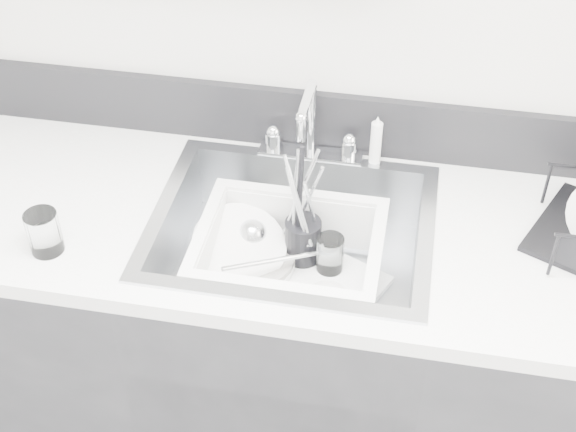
# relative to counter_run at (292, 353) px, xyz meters

# --- Properties ---
(room_shell) EXTENTS (3.50, 3.00, 2.60)m
(room_shell) POSITION_rel_counter_run_xyz_m (0.00, -0.80, 1.22)
(room_shell) COLOR silver
(room_shell) RESTS_ON ground
(counter_run) EXTENTS (3.20, 0.62, 0.92)m
(counter_run) POSITION_rel_counter_run_xyz_m (0.00, 0.00, 0.00)
(counter_run) COLOR #262629
(counter_run) RESTS_ON ground
(backsplash) EXTENTS (3.20, 0.02, 0.16)m
(backsplash) POSITION_rel_counter_run_xyz_m (0.00, 0.30, 0.54)
(backsplash) COLOR black
(backsplash) RESTS_ON counter_run
(sink) EXTENTS (0.64, 0.52, 0.20)m
(sink) POSITION_rel_counter_run_xyz_m (0.00, 0.00, 0.37)
(sink) COLOR silver
(sink) RESTS_ON counter_run
(faucet) EXTENTS (0.26, 0.18, 0.23)m
(faucet) POSITION_rel_counter_run_xyz_m (0.00, 0.25, 0.52)
(faucet) COLOR silver
(faucet) RESTS_ON counter_run
(side_sprayer) EXTENTS (0.03, 0.03, 0.14)m
(side_sprayer) POSITION_rel_counter_run_xyz_m (0.16, 0.25, 0.53)
(side_sprayer) COLOR white
(side_sprayer) RESTS_ON counter_run
(wash_tub) EXTENTS (0.53, 0.49, 0.16)m
(wash_tub) POSITION_rel_counter_run_xyz_m (0.00, -0.04, 0.37)
(wash_tub) COLOR white
(wash_tub) RESTS_ON sink
(plate_stack) EXTENTS (0.27, 0.27, 0.11)m
(plate_stack) POSITION_rel_counter_run_xyz_m (-0.12, 0.00, 0.34)
(plate_stack) COLOR white
(plate_stack) RESTS_ON wash_tub
(utensil_cup) EXTENTS (0.09, 0.09, 0.30)m
(utensil_cup) POSITION_rel_counter_run_xyz_m (0.02, 0.05, 0.37)
(utensil_cup) COLOR black
(utensil_cup) RESTS_ON wash_tub
(ladle) EXTENTS (0.25, 0.28, 0.08)m
(ladle) POSITION_rel_counter_run_xyz_m (-0.06, -0.01, 0.35)
(ladle) COLOR silver
(ladle) RESTS_ON wash_tub
(tumbler_in_tub) EXTENTS (0.07, 0.07, 0.09)m
(tumbler_in_tub) POSITION_rel_counter_run_xyz_m (0.09, 0.02, 0.35)
(tumbler_in_tub) COLOR white
(tumbler_in_tub) RESTS_ON wash_tub
(tumbler_counter) EXTENTS (0.09, 0.09, 0.10)m
(tumbler_counter) POSITION_rel_counter_run_xyz_m (-0.51, -0.19, 0.51)
(tumbler_counter) COLOR white
(tumbler_counter) RESTS_ON counter_run
(bowl_small) EXTENTS (0.12, 0.12, 0.03)m
(bowl_small) POSITION_rel_counter_run_xyz_m (0.10, -0.09, 0.32)
(bowl_small) COLOR white
(bowl_small) RESTS_ON wash_tub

